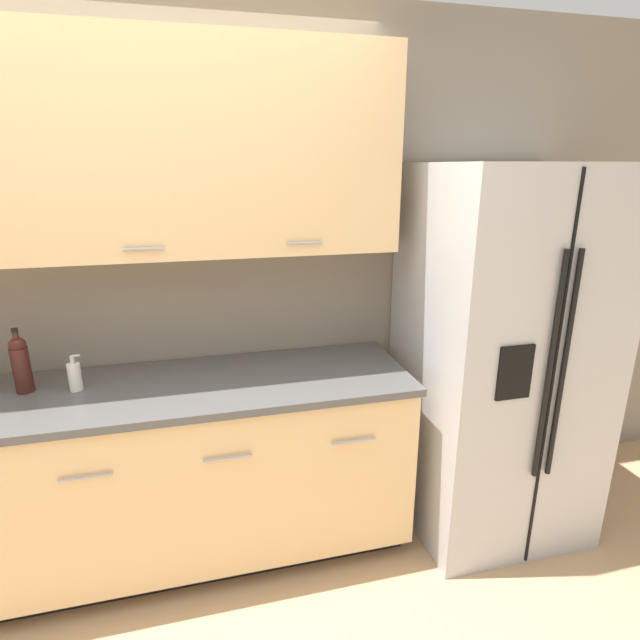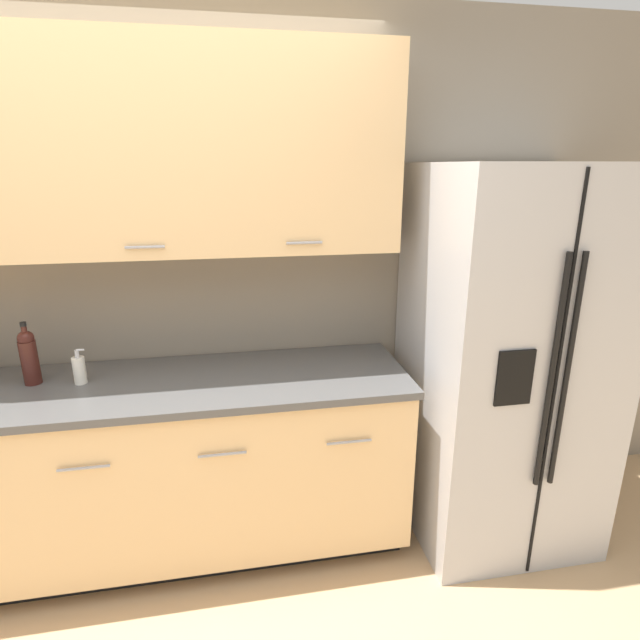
% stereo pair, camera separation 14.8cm
% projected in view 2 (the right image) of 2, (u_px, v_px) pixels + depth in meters
% --- Properties ---
extents(wall_back, '(10.00, 0.39, 2.60)m').
position_uv_depth(wall_back, '(134.00, 244.00, 2.35)').
color(wall_back, gray).
rests_on(wall_back, ground_plane).
extents(counter_unit, '(2.29, 0.64, 0.92)m').
position_uv_depth(counter_unit, '(168.00, 467.00, 2.41)').
color(counter_unit, black).
rests_on(counter_unit, ground_plane).
extents(refrigerator, '(0.86, 0.82, 1.87)m').
position_uv_depth(refrigerator, '(504.00, 360.00, 2.47)').
color(refrigerator, '#B2B2B5').
rests_on(refrigerator, ground_plane).
extents(wine_bottle, '(0.07, 0.07, 0.29)m').
position_uv_depth(wine_bottle, '(29.00, 356.00, 2.21)').
color(wine_bottle, '#3D1914').
rests_on(wine_bottle, counter_unit).
extents(soap_dispenser, '(0.06, 0.05, 0.16)m').
position_uv_depth(soap_dispenser, '(79.00, 370.00, 2.23)').
color(soap_dispenser, silver).
rests_on(soap_dispenser, counter_unit).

